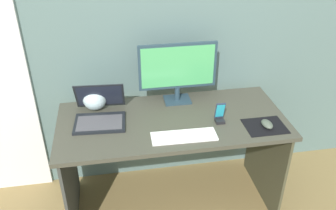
{
  "coord_description": "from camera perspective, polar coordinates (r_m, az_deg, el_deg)",
  "views": [
    {
      "loc": [
        -0.35,
        -1.89,
        1.98
      ],
      "look_at": [
        -0.03,
        -0.02,
        0.86
      ],
      "focal_mm": 38.32,
      "sensor_mm": 36.0,
      "label": 1
    }
  ],
  "objects": [
    {
      "name": "wall_back",
      "position": [
        2.44,
        -1.07,
        13.26
      ],
      "size": [
        6.0,
        0.04,
        2.5
      ],
      "primitive_type": "cube",
      "color": "slate",
      "rests_on": "ground_plane"
    },
    {
      "name": "mouse",
      "position": [
        2.29,
        15.48,
        -2.94
      ],
      "size": [
        0.07,
        0.1,
        0.04
      ],
      "primitive_type": "ellipsoid",
      "rotation": [
        0.0,
        0.0,
        0.08
      ],
      "color": "#4B5547",
      "rests_on": "mousepad"
    },
    {
      "name": "keyboard_external",
      "position": [
        2.13,
        2.57,
        -5.0
      ],
      "size": [
        0.39,
        0.14,
        0.01
      ],
      "primitive_type": "cube",
      "rotation": [
        0.0,
        0.0,
        -0.02
      ],
      "color": "white",
      "rests_on": "desk"
    },
    {
      "name": "ground_plane",
      "position": [
        2.76,
        0.56,
        -15.2
      ],
      "size": [
        8.0,
        8.0,
        0.0
      ],
      "primitive_type": "plane",
      "color": "olive"
    },
    {
      "name": "mousepad",
      "position": [
        2.3,
        15.16,
        -3.27
      ],
      "size": [
        0.25,
        0.2,
        0.0
      ],
      "primitive_type": "cube",
      "color": "black",
      "rests_on": "desk"
    },
    {
      "name": "desk",
      "position": [
        2.38,
        0.63,
        -5.32
      ],
      "size": [
        1.45,
        0.66,
        0.74
      ],
      "color": "#403F34",
      "rests_on": "ground_plane"
    },
    {
      "name": "fishbowl",
      "position": [
        2.42,
        -11.6,
        1.03
      ],
      "size": [
        0.16,
        0.16,
        0.16
      ],
      "primitive_type": "sphere",
      "color": "silver",
      "rests_on": "desk"
    },
    {
      "name": "laptop",
      "position": [
        2.3,
        -10.79,
        -1.34
      ],
      "size": [
        0.34,
        0.34,
        0.22
      ],
      "color": "black",
      "rests_on": "desk"
    },
    {
      "name": "monitor",
      "position": [
        2.39,
        1.55,
        5.62
      ],
      "size": [
        0.52,
        0.14,
        0.42
      ],
      "color": "#263C49",
      "rests_on": "desk"
    },
    {
      "name": "phone_in_dock",
      "position": [
        2.26,
        8.25,
        -1.62
      ],
      "size": [
        0.06,
        0.06,
        0.14
      ],
      "color": "black",
      "rests_on": "desk"
    }
  ]
}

